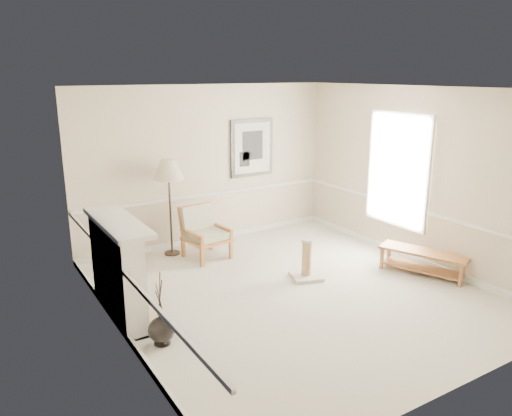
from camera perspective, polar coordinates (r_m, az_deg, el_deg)
The scene contains 8 objects.
ground at distance 7.41m, azimuth 4.17°, elevation -9.53°, with size 5.50×5.50×0.00m, color silver.
room at distance 6.99m, azimuth 5.02°, elevation 4.99°, with size 5.04×5.54×2.92m.
fireplace at distance 6.72m, azimuth -15.46°, elevation -6.82°, with size 0.64×1.64×1.31m.
floor_vase at distance 6.14m, azimuth -10.73°, elevation -13.60°, with size 0.31×0.31×0.92m.
armchair at distance 8.64m, azimuth -6.05°, elevation -2.48°, with size 0.76×0.80×0.89m.
floor_lamp at distance 8.58m, azimuth -9.97°, elevation 4.06°, with size 0.61×0.61×1.68m.
bench at distance 8.34m, azimuth 18.58°, elevation -5.52°, with size 0.89×1.41×0.39m.
scratching_post at distance 7.82m, azimuth 5.78°, elevation -6.60°, with size 0.56×0.56×0.64m.
Camera 1 is at (-3.96, -5.44, 3.11)m, focal length 35.00 mm.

